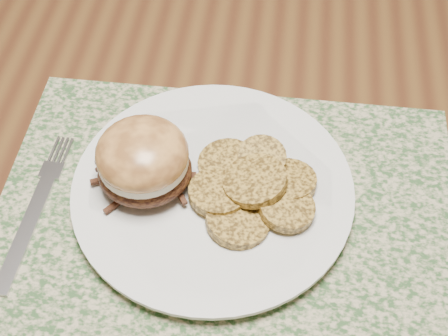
{
  "coord_description": "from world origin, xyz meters",
  "views": [
    {
      "loc": [
        -0.1,
        -0.57,
        1.26
      ],
      "look_at": [
        -0.14,
        -0.21,
        0.79
      ],
      "focal_mm": 50.0,
      "sensor_mm": 36.0,
      "label": 1
    }
  ],
  "objects_px": {
    "dining_table": "(351,107)",
    "pork_sandwich": "(143,160)",
    "fork": "(36,208)",
    "dinner_plate": "(213,190)"
  },
  "relations": [
    {
      "from": "pork_sandwich",
      "to": "fork",
      "type": "height_order",
      "value": "pork_sandwich"
    },
    {
      "from": "dining_table",
      "to": "pork_sandwich",
      "type": "height_order",
      "value": "pork_sandwich"
    },
    {
      "from": "pork_sandwich",
      "to": "fork",
      "type": "xyz_separation_m",
      "value": [
        -0.1,
        -0.04,
        -0.05
      ]
    },
    {
      "from": "pork_sandwich",
      "to": "dining_table",
      "type": "bearing_deg",
      "value": 41.25
    },
    {
      "from": "pork_sandwich",
      "to": "fork",
      "type": "distance_m",
      "value": 0.12
    },
    {
      "from": "dinner_plate",
      "to": "pork_sandwich",
      "type": "xyz_separation_m",
      "value": [
        -0.07,
        -0.0,
        0.04
      ]
    },
    {
      "from": "fork",
      "to": "dining_table",
      "type": "bearing_deg",
      "value": 41.17
    },
    {
      "from": "dining_table",
      "to": "pork_sandwich",
      "type": "xyz_separation_m",
      "value": [
        -0.22,
        -0.22,
        0.13
      ]
    },
    {
      "from": "fork",
      "to": "pork_sandwich",
      "type": "bearing_deg",
      "value": 21.35
    },
    {
      "from": "dining_table",
      "to": "dinner_plate",
      "type": "bearing_deg",
      "value": -124.9
    }
  ]
}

